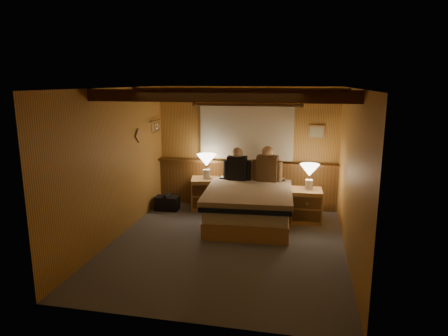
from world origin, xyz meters
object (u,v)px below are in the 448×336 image
(bed, at_px, (249,205))
(nightstand_left, at_px, (206,193))
(lamp_right, at_px, (309,172))
(duffel_bag, at_px, (167,203))
(person_left, at_px, (237,166))
(lamp_left, at_px, (207,162))
(nightstand_right, at_px, (306,206))
(person_right, at_px, (267,167))

(bed, height_order, nightstand_left, bed)
(lamp_right, height_order, duffel_bag, lamp_right)
(bed, height_order, person_left, person_left)
(person_left, bearing_deg, duffel_bag, -172.86)
(lamp_left, bearing_deg, nightstand_right, -10.44)
(nightstand_left, bearing_deg, lamp_left, -52.52)
(nightstand_right, distance_m, person_right, 1.02)
(lamp_left, xyz_separation_m, person_left, (0.62, -0.08, -0.05))
(bed, height_order, nightstand_right, bed)
(lamp_left, bearing_deg, bed, -35.95)
(nightstand_right, xyz_separation_m, person_right, (-0.75, 0.30, 0.63))
(lamp_left, xyz_separation_m, person_right, (1.20, -0.06, -0.04))
(nightstand_right, distance_m, lamp_right, 0.62)
(duffel_bag, bearing_deg, person_left, 4.30)
(bed, relative_size, person_right, 2.87)
(person_left, distance_m, person_right, 0.58)
(lamp_right, bearing_deg, nightstand_left, 170.77)
(nightstand_left, height_order, person_left, person_left)
(nightstand_left, distance_m, person_left, 0.88)
(bed, distance_m, nightstand_right, 1.05)
(bed, xyz_separation_m, nightstand_right, (1.00, 0.32, -0.04))
(bed, bearing_deg, nightstand_right, 14.27)
(nightstand_left, distance_m, nightstand_right, 2.00)
(nightstand_left, distance_m, duffel_bag, 0.79)
(person_right, bearing_deg, nightstand_left, -179.52)
(bed, height_order, lamp_left, lamp_left)
(bed, height_order, lamp_right, lamp_right)
(nightstand_left, relative_size, duffel_bag, 1.40)
(lamp_left, bearing_deg, nightstand_left, 139.48)
(person_right, xyz_separation_m, duffel_bag, (-1.95, -0.18, -0.78))
(lamp_left, bearing_deg, duffel_bag, -162.50)
(duffel_bag, bearing_deg, lamp_left, 15.09)
(nightstand_left, height_order, duffel_bag, nightstand_left)
(lamp_left, bearing_deg, person_right, -2.96)
(duffel_bag, bearing_deg, lamp_right, -3.79)
(nightstand_left, height_order, person_right, person_right)
(lamp_left, distance_m, duffel_bag, 1.13)
(duffel_bag, bearing_deg, nightstand_right, -4.98)
(lamp_right, relative_size, person_right, 0.66)
(lamp_right, bearing_deg, duffel_bag, 178.61)
(lamp_right, bearing_deg, nightstand_right, -118.20)
(bed, bearing_deg, lamp_right, 16.53)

